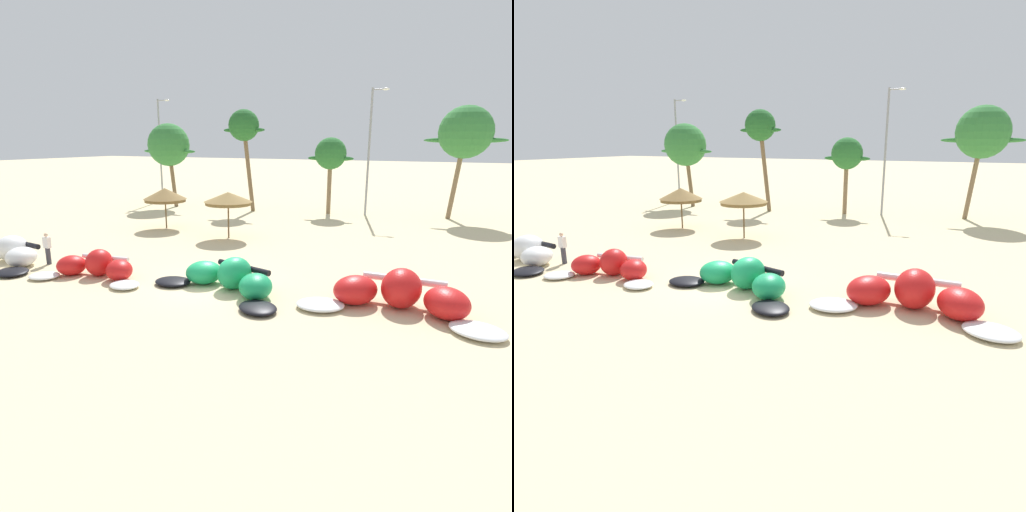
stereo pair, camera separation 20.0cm
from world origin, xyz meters
TOP-DOWN VIEW (x-y plane):
  - ground_plane at (0.00, 0.00)m, footprint 260.00×260.00m
  - kite_far_left at (-11.68, -1.32)m, footprint 7.10×3.66m
  - kite_left at (-5.43, -1.28)m, footprint 5.85×3.07m
  - kite_left_of_center at (0.98, -0.21)m, footprint 6.60×3.95m
  - kite_center at (7.71, 0.61)m, footprint 7.50×3.39m
  - beach_umbrella_near_van at (-9.79, 9.74)m, footprint 3.04×3.04m
  - beach_umbrella_middle at (-4.17, 8.86)m, footprint 3.09×3.09m
  - person_near_kites at (-9.27, -0.66)m, footprint 0.36×0.24m
  - palm_leftmost at (-16.23, 18.99)m, footprint 5.84×3.89m
  - palm_left at (-8.64, 19.64)m, footprint 4.00×2.67m
  - palm_left_of_gap at (-1.31, 21.20)m, footprint 3.95×2.63m
  - palm_center_left at (8.72, 23.03)m, footprint 5.98×3.99m
  - lamppost_west at (-19.48, 21.99)m, footprint 1.51×0.24m
  - lamppost_west_center at (1.78, 21.95)m, footprint 1.40×0.24m

SIDE VIEW (x-z plane):
  - ground_plane at x=0.00m, z-range 0.00..0.00m
  - kite_left at x=-5.43m, z-range -0.15..1.10m
  - kite_far_left at x=-11.68m, z-range -0.15..1.16m
  - kite_left_of_center at x=0.98m, z-range -0.16..1.20m
  - kite_center at x=7.71m, z-range -0.17..1.32m
  - person_near_kites at x=-9.27m, z-range 0.01..1.63m
  - beach_umbrella_near_van at x=-9.79m, z-range 0.96..3.83m
  - beach_umbrella_middle at x=-4.17m, z-range 1.07..4.03m
  - palm_left_of_gap at x=-1.31m, z-range 1.78..8.16m
  - lamppost_west at x=-19.48m, z-range 0.51..10.66m
  - lamppost_west_center at x=1.78m, z-range 0.50..10.68m
  - palm_leftmost at x=-16.23m, z-range 1.85..9.53m
  - palm_center_left at x=8.72m, z-range 2.32..11.05m
  - palm_left at x=-8.64m, z-range 2.85..11.57m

